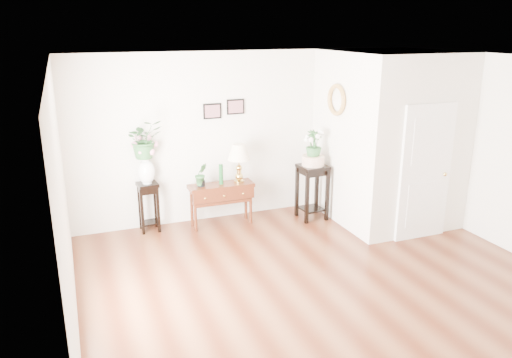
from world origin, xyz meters
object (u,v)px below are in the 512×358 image
plant_stand_a (149,207)px  plant_stand_b (312,192)px  console_table (221,204)px  table_lamp (239,161)px

plant_stand_a → plant_stand_b: bearing=-9.5°
console_table → plant_stand_a: plant_stand_a is taller
plant_stand_a → plant_stand_b: size_ratio=0.85×
table_lamp → plant_stand_a: (-1.47, 0.19, -0.66)m
console_table → table_lamp: 0.77m
plant_stand_a → plant_stand_b: plant_stand_b is taller
console_table → plant_stand_a: bearing=171.2°
plant_stand_a → console_table: bearing=-9.3°
console_table → table_lamp: size_ratio=1.64×
table_lamp → plant_stand_b: bearing=-12.0°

